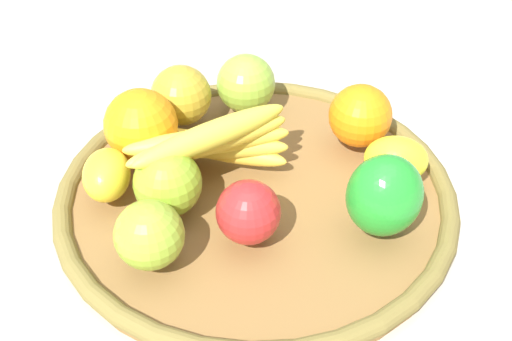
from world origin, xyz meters
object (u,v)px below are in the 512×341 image
(apple_4, at_px, (248,212))
(apple_1, at_px, (149,235))
(lemon_1, at_px, (107,175))
(orange_1, at_px, (141,125))
(bell_pepper, at_px, (384,196))
(lemon_0, at_px, (396,159))
(apple_2, at_px, (181,95))
(apple_0, at_px, (168,183))
(banana_bunch, at_px, (209,142))
(apple_3, at_px, (246,83))
(orange_0, at_px, (360,116))

(apple_4, height_order, apple_1, apple_1)
(lemon_1, bearing_deg, apple_1, -124.36)
(apple_4, distance_m, orange_1, 0.18)
(bell_pepper, height_order, lemon_1, bell_pepper)
(apple_4, bearing_deg, lemon_0, -35.66)
(apple_2, height_order, apple_0, apple_2)
(banana_bunch, xyz_separation_m, lemon_0, (0.08, -0.19, -0.01))
(lemon_0, bearing_deg, bell_pepper, -174.01)
(lemon_1, height_order, apple_3, apple_3)
(orange_0, relative_size, bell_pepper, 0.84)
(apple_2, bearing_deg, orange_0, -76.78)
(lemon_0, distance_m, bell_pepper, 0.09)
(lemon_0, height_order, lemon_1, same)
(lemon_0, xyz_separation_m, apple_0, (-0.15, 0.20, 0.01))
(bell_pepper, bearing_deg, apple_2, -55.52)
(banana_bunch, relative_size, apple_1, 2.78)
(apple_1, height_order, apple_0, apple_0)
(apple_0, bearing_deg, bell_pepper, -72.85)
(banana_bunch, bearing_deg, bell_pepper, -92.38)
(bell_pepper, relative_size, lemon_1, 1.29)
(banana_bunch, xyz_separation_m, apple_3, (0.13, 0.02, -0.00))
(orange_0, xyz_separation_m, apple_0, (-0.19, 0.14, -0.00))
(bell_pepper, height_order, apple_3, bell_pepper)
(orange_0, height_order, apple_4, orange_0)
(orange_0, height_order, bell_pepper, bell_pepper)
(apple_0, bearing_deg, apple_1, -162.96)
(banana_bunch, bearing_deg, orange_0, -47.38)
(apple_4, height_order, apple_2, apple_2)
(lemon_0, bearing_deg, banana_bunch, 111.66)
(orange_0, xyz_separation_m, apple_2, (-0.05, 0.21, -0.00))
(apple_2, relative_size, orange_1, 0.88)
(lemon_1, distance_m, apple_2, 0.15)
(apple_4, bearing_deg, apple_3, 25.99)
(apple_2, height_order, orange_1, orange_1)
(orange_0, xyz_separation_m, apple_3, (0.01, 0.15, -0.00))
(bell_pepper, bearing_deg, apple_1, -3.33)
(apple_2, bearing_deg, apple_1, -157.55)
(bell_pepper, bearing_deg, apple_3, -71.81)
(orange_0, bearing_deg, lemon_1, 133.07)
(banana_bunch, relative_size, lemon_1, 2.74)
(apple_4, bearing_deg, orange_0, -14.40)
(lemon_0, height_order, bell_pepper, bell_pepper)
(orange_0, height_order, apple_0, orange_0)
(banana_bunch, xyz_separation_m, apple_1, (-0.14, -0.01, -0.01))
(bell_pepper, relative_size, apple_3, 1.20)
(orange_0, distance_m, apple_1, 0.29)
(banana_bunch, height_order, apple_2, banana_bunch)
(apple_3, bearing_deg, apple_0, -177.71)
(apple_1, height_order, lemon_1, apple_1)
(apple_2, bearing_deg, banana_bunch, -133.72)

